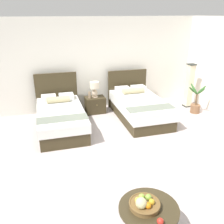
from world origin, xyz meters
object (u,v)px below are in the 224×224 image
object	(u,v)px
fruit_bowl	(144,204)
floor_lamp_corner	(189,86)
coffee_table	(148,214)
loose_apple	(160,221)
potted_palm	(196,104)
bed_near_window	(61,117)
vase	(90,95)
nightstand	(95,105)
table_lamp	(95,88)
bed_near_corner	(139,107)

from	to	relation	value
fruit_bowl	floor_lamp_corner	distance (m)	5.16
coffee_table	floor_lamp_corner	distance (m)	5.14
loose_apple	floor_lamp_corner	distance (m)	5.34
potted_palm	bed_near_window	bearing A→B (deg)	177.18
vase	loose_apple	world-z (taller)	vase
nightstand	table_lamp	xyz separation A→B (m)	(0.00, 0.02, 0.51)
bed_near_window	coffee_table	xyz separation A→B (m)	(0.66, -3.62, 0.03)
floor_lamp_corner	bed_near_corner	bearing A→B (deg)	-168.96
table_lamp	potted_palm	world-z (taller)	table_lamp
bed_near_window	floor_lamp_corner	size ratio (longest dim) A/B	1.67
loose_apple	table_lamp	bearing A→B (deg)	85.04
vase	bed_near_window	bearing A→B (deg)	-143.39
vase	fruit_bowl	distance (m)	4.29
vase	floor_lamp_corner	bearing A→B (deg)	-6.28
nightstand	floor_lamp_corner	bearing A→B (deg)	-7.44
nightstand	floor_lamp_corner	world-z (taller)	floor_lamp_corner
bed_near_corner	vase	xyz separation A→B (m)	(-1.21, 0.68, 0.25)
coffee_table	loose_apple	distance (m)	0.32
nightstand	bed_near_window	bearing A→B (deg)	-146.36
table_lamp	loose_apple	bearing A→B (deg)	-94.96
fruit_bowl	loose_apple	bearing A→B (deg)	-76.83
nightstand	vase	xyz separation A→B (m)	(-0.17, -0.04, 0.33)
loose_apple	fruit_bowl	bearing A→B (deg)	103.17
coffee_table	floor_lamp_corner	xyz separation A→B (m)	(3.25, 3.96, 0.33)
fruit_bowl	table_lamp	bearing A→B (deg)	83.80
loose_apple	potted_palm	xyz separation A→B (m)	(3.15, 3.72, -0.22)
bed_near_corner	table_lamp	size ratio (longest dim) A/B	4.94
bed_near_window	nightstand	world-z (taller)	bed_near_window
vase	loose_apple	xyz separation A→B (m)	(-0.24, -4.58, -0.09)
bed_near_window	vase	world-z (taller)	bed_near_window
fruit_bowl	loose_apple	size ratio (longest dim) A/B	4.85
bed_near_corner	floor_lamp_corner	bearing A→B (deg)	11.04
bed_near_window	potted_palm	distance (m)	3.82
coffee_table	bed_near_corner	bearing A→B (deg)	68.06
floor_lamp_corner	table_lamp	bearing A→B (deg)	172.17
coffee_table	floor_lamp_corner	size ratio (longest dim) A/B	0.59
loose_apple	potted_palm	world-z (taller)	potted_palm
floor_lamp_corner	coffee_table	bearing A→B (deg)	-129.34
table_lamp	loose_apple	size ratio (longest dim) A/B	5.44
vase	floor_lamp_corner	world-z (taller)	floor_lamp_corner
bed_near_corner	nightstand	bearing A→B (deg)	145.45
bed_near_window	table_lamp	world-z (taller)	bed_near_window
vase	coffee_table	world-z (taller)	vase
bed_near_corner	vase	bearing A→B (deg)	150.68
table_lamp	bed_near_corner	bearing A→B (deg)	-35.29
table_lamp	vase	size ratio (longest dim) A/B	2.34
bed_near_corner	fruit_bowl	xyz separation A→B (m)	(-1.52, -3.60, 0.19)
bed_near_corner	floor_lamp_corner	distance (m)	1.86
bed_near_window	table_lamp	xyz separation A→B (m)	(1.07, 0.73, 0.45)
nightstand	table_lamp	world-z (taller)	table_lamp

